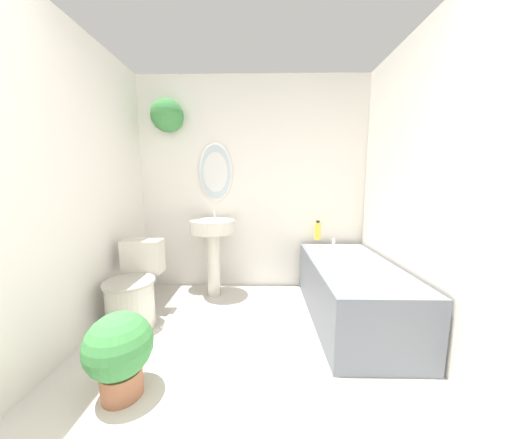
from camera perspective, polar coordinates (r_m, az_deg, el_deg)
name	(u,v)px	position (r m, az deg, el deg)	size (l,w,h in m)	color
wall_back	(244,179)	(2.98, -2.63, 9.07)	(2.67, 0.35, 2.40)	silver
wall_left	(48,188)	(2.17, -39.15, 5.50)	(0.06, 2.71, 2.40)	silver
wall_right	(451,188)	(2.06, 37.35, 5.61)	(0.06, 2.71, 2.40)	silver
toilet	(134,292)	(2.55, -25.49, -14.28)	(0.41, 0.57, 0.70)	beige
pedestal_sink	(213,238)	(2.80, -9.57, -4.12)	(0.47, 0.47, 0.94)	beige
bathtub	(351,290)	(2.53, 20.41, -14.48)	(0.70, 1.43, 0.61)	slate
shampoo_bottle	(318,231)	(2.91, 13.53, -2.43)	(0.07, 0.07, 0.21)	gold
potted_plant	(119,350)	(1.82, -28.08, -24.26)	(0.37, 0.37, 0.50)	#9E6042
bath_mat	(204,318)	(2.54, -11.49, -20.74)	(0.68, 0.33, 0.02)	silver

